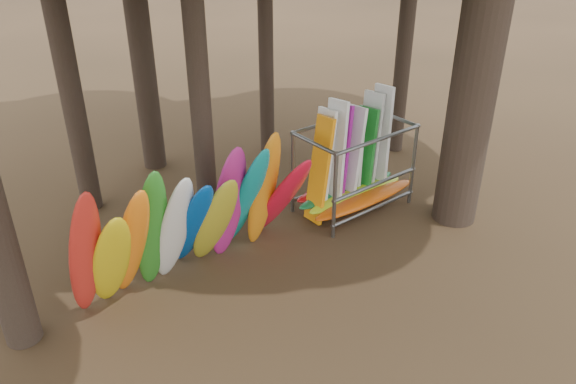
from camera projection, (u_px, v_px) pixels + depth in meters
ground at (331, 280)px, 11.55m from camera, size 120.00×120.00×0.00m
kayak_row at (195, 222)px, 10.96m from camera, size 5.04×2.04×3.14m
storage_rack at (353, 171)px, 13.73m from camera, size 3.22×1.50×2.92m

